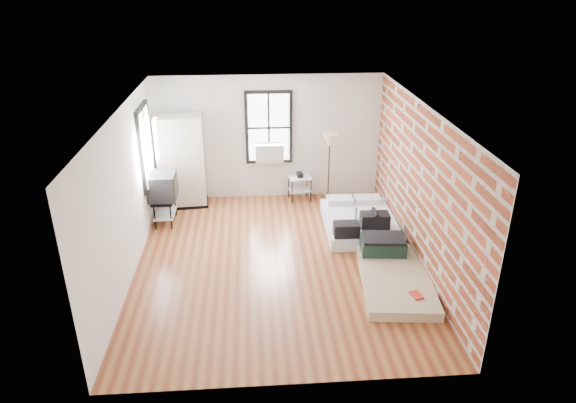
{
  "coord_description": "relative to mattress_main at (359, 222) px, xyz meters",
  "views": [
    {
      "loc": [
        -0.4,
        -7.98,
        4.84
      ],
      "look_at": [
        0.22,
        0.3,
        1.06
      ],
      "focal_mm": 32.0,
      "sensor_mm": 36.0,
      "label": 1
    }
  ],
  "objects": [
    {
      "name": "ground",
      "position": [
        -1.74,
        -1.17,
        -0.17
      ],
      "size": [
        6.0,
        6.0,
        0.0
      ],
      "primitive_type": "plane",
      "color": "brown",
      "rests_on": "ground"
    },
    {
      "name": "mattress_main",
      "position": [
        0.0,
        0.0,
        0.0
      ],
      "size": [
        1.44,
        1.92,
        0.61
      ],
      "rotation": [
        0.0,
        0.0,
        -0.02
      ],
      "color": "white",
      "rests_on": "ground"
    },
    {
      "name": "tv_stand",
      "position": [
        -3.96,
        0.61,
        0.61
      ],
      "size": [
        0.55,
        0.77,
        1.08
      ],
      "rotation": [
        0.0,
        0.0,
        -0.01
      ],
      "color": "black",
      "rests_on": "ground"
    },
    {
      "name": "floor_lamp",
      "position": [
        -0.43,
        1.48,
        1.19
      ],
      "size": [
        0.34,
        0.34,
        1.59
      ],
      "color": "#302010",
      "rests_on": "ground"
    },
    {
      "name": "room_shell",
      "position": [
        -1.51,
        -0.81,
        1.57
      ],
      "size": [
        5.02,
        6.02,
        2.8
      ],
      "color": "silver",
      "rests_on": "ground"
    },
    {
      "name": "mattress_bare",
      "position": [
        0.2,
        -1.81,
        -0.03
      ],
      "size": [
        1.33,
        2.23,
        0.46
      ],
      "rotation": [
        0.0,
        0.0,
        -0.1
      ],
      "color": "#BDAE88",
      "rests_on": "ground"
    },
    {
      "name": "side_table",
      "position": [
        -1.07,
        1.55,
        0.28
      ],
      "size": [
        0.56,
        0.47,
        0.66
      ],
      "rotation": [
        0.0,
        0.0,
        0.16
      ],
      "color": "black",
      "rests_on": "ground"
    },
    {
      "name": "wardrobe",
      "position": [
        -3.67,
        1.48,
        0.85
      ],
      "size": [
        1.08,
        0.68,
        2.04
      ],
      "rotation": [
        0.0,
        0.0,
        0.08
      ],
      "color": "black",
      "rests_on": "ground"
    }
  ]
}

